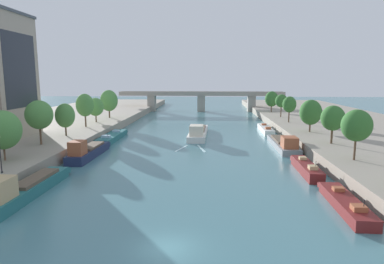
# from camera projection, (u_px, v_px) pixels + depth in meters

# --- Properties ---
(ground_plane) EXTENTS (400.00, 400.00, 0.00)m
(ground_plane) POSITION_uv_depth(u_px,v_px,m) (168.00, 248.00, 25.53)
(ground_plane) COLOR teal
(quay_left) EXTENTS (36.00, 170.00, 1.95)m
(quay_left) POSITION_uv_depth(u_px,v_px,m) (45.00, 127.00, 81.45)
(quay_left) COLOR gray
(quay_left) RESTS_ON ground
(quay_right) EXTENTS (36.00, 170.00, 1.95)m
(quay_right) POSITION_uv_depth(u_px,v_px,m) (355.00, 129.00, 77.69)
(quay_right) COLOR gray
(quay_right) RESTS_ON ground
(barge_midriver) EXTENTS (4.11, 19.03, 3.24)m
(barge_midriver) POSITION_uv_depth(u_px,v_px,m) (198.00, 132.00, 73.30)
(barge_midriver) COLOR silver
(barge_midriver) RESTS_ON ground
(wake_behind_barge) EXTENTS (5.60, 5.96, 0.03)m
(wake_behind_barge) POSITION_uv_depth(u_px,v_px,m) (192.00, 148.00, 61.14)
(wake_behind_barge) COLOR silver
(wake_behind_barge) RESTS_ON ground
(moored_boat_left_far) EXTENTS (2.75, 15.37, 3.38)m
(moored_boat_left_far) POSITION_uv_depth(u_px,v_px,m) (27.00, 188.00, 36.31)
(moored_boat_left_far) COLOR #23666B
(moored_boat_left_far) RESTS_ON ground
(moored_boat_left_near) EXTENTS (3.03, 13.75, 3.44)m
(moored_boat_left_near) POSITION_uv_depth(u_px,v_px,m) (88.00, 151.00, 54.19)
(moored_boat_left_near) COLOR #1E284C
(moored_boat_left_near) RESTS_ON ground
(moored_boat_left_upstream) EXTENTS (2.98, 15.00, 2.22)m
(moored_boat_left_upstream) POSITION_uv_depth(u_px,v_px,m) (112.00, 137.00, 69.85)
(moored_boat_left_upstream) COLOR #23666B
(moored_boat_left_upstream) RESTS_ON ground
(moored_boat_right_end) EXTENTS (2.54, 11.56, 2.19)m
(moored_boat_right_end) POSITION_uv_depth(u_px,v_px,m) (345.00, 203.00, 33.18)
(moored_boat_right_end) COLOR maroon
(moored_boat_right_end) RESTS_ON ground
(moored_boat_right_gap_after) EXTENTS (2.11, 11.12, 2.44)m
(moored_boat_right_gap_after) POSITION_uv_depth(u_px,v_px,m) (306.00, 168.00, 45.54)
(moored_boat_right_gap_after) COLOR maroon
(moored_boat_right_gap_after) RESTS_ON ground
(moored_boat_right_lone) EXTENTS (3.42, 16.41, 2.92)m
(moored_boat_right_lone) POSITION_uv_depth(u_px,v_px,m) (283.00, 143.00, 61.26)
(moored_boat_right_lone) COLOR gray
(moored_boat_right_lone) RESTS_ON ground
(moored_boat_right_far) EXTENTS (2.40, 13.80, 2.33)m
(moored_boat_right_far) POSITION_uv_depth(u_px,v_px,m) (265.00, 129.00, 79.61)
(moored_boat_right_far) COLOR silver
(moored_boat_right_far) RESTS_ON ground
(tree_left_midway) EXTENTS (4.73, 4.73, 6.67)m
(tree_left_midway) POSITION_uv_depth(u_px,v_px,m) (2.00, 130.00, 43.69)
(tree_left_midway) COLOR brown
(tree_left_midway) RESTS_ON quay_left
(tree_left_nearest) EXTENTS (4.33, 4.33, 7.22)m
(tree_left_nearest) POSITION_uv_depth(u_px,v_px,m) (39.00, 115.00, 54.16)
(tree_left_nearest) COLOR brown
(tree_left_nearest) RESTS_ON quay_left
(tree_left_distant) EXTENTS (3.59, 3.59, 6.07)m
(tree_left_distant) POSITION_uv_depth(u_px,v_px,m) (65.00, 116.00, 62.60)
(tree_left_distant) COLOR brown
(tree_left_distant) RESTS_ON quay_left
(tree_left_second) EXTENTS (3.87, 3.87, 7.30)m
(tree_left_second) POSITION_uv_depth(u_px,v_px,m) (85.00, 105.00, 73.73)
(tree_left_second) COLOR brown
(tree_left_second) RESTS_ON quay_left
(tree_left_past_mid) EXTENTS (3.92, 3.92, 5.92)m
(tree_left_past_mid) POSITION_uv_depth(u_px,v_px,m) (96.00, 107.00, 81.59)
(tree_left_past_mid) COLOR brown
(tree_left_past_mid) RESTS_ON quay_left
(tree_left_by_lamp) EXTENTS (4.68, 4.68, 7.47)m
(tree_left_by_lamp) POSITION_uv_depth(u_px,v_px,m) (109.00, 101.00, 90.25)
(tree_left_by_lamp) COLOR brown
(tree_left_by_lamp) RESTS_ON quay_left
(tree_right_end_of_row) EXTENTS (3.91, 3.91, 6.74)m
(tree_right_end_of_row) POSITION_uv_depth(u_px,v_px,m) (357.00, 126.00, 43.94)
(tree_right_end_of_row) COLOR brown
(tree_right_end_of_row) RESTS_ON quay_right
(tree_right_far) EXTENTS (3.85, 3.85, 6.31)m
(tree_right_far) POSITION_uv_depth(u_px,v_px,m) (333.00, 118.00, 55.05)
(tree_right_far) COLOR brown
(tree_right_far) RESTS_ON quay_right
(tree_right_midway) EXTENTS (4.33, 4.33, 6.46)m
(tree_right_midway) POSITION_uv_depth(u_px,v_px,m) (311.00, 112.00, 66.94)
(tree_right_midway) COLOR brown
(tree_right_midway) RESTS_ON quay_right
(tree_right_second) EXTENTS (3.28, 3.28, 6.29)m
(tree_right_second) POSITION_uv_depth(u_px,v_px,m) (289.00, 104.00, 81.14)
(tree_right_second) COLOR brown
(tree_right_second) RESTS_ON quay_right
(tree_right_distant) EXTENTS (3.33, 3.33, 6.21)m
(tree_right_distant) POSITION_uv_depth(u_px,v_px,m) (281.00, 101.00, 91.85)
(tree_right_distant) COLOR brown
(tree_right_distant) RESTS_ON quay_right
(tree_right_past_mid) EXTENTS (4.11, 4.11, 6.51)m
(tree_right_past_mid) POSITION_uv_depth(u_px,v_px,m) (272.00, 99.00, 104.89)
(tree_right_past_mid) COLOR brown
(tree_right_past_mid) RESTS_ON quay_right
(lamppost_left_bank) EXTENTS (0.28, 0.28, 4.35)m
(lamppost_left_bank) POSITION_uv_depth(u_px,v_px,m) (0.00, 153.00, 38.19)
(lamppost_left_bank) COLOR black
(lamppost_left_bank) RESTS_ON quay_left
(bridge_far) EXTENTS (61.54, 4.40, 7.45)m
(bridge_far) POSITION_uv_depth(u_px,v_px,m) (201.00, 99.00, 126.24)
(bridge_far) COLOR gray
(bridge_far) RESTS_ON ground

